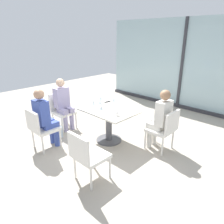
# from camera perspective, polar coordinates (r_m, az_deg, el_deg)

# --- Properties ---
(ground_plane) EXTENTS (12.00, 12.00, 0.00)m
(ground_plane) POSITION_cam_1_polar(r_m,az_deg,el_deg) (4.66, -0.86, -7.81)
(ground_plane) COLOR #A89E8E
(window_wall_backdrop) EXTENTS (5.49, 0.10, 2.70)m
(window_wall_backdrop) POSITION_cam_1_polar(r_m,az_deg,el_deg) (6.82, 18.75, 11.09)
(window_wall_backdrop) COLOR #9BB7BC
(window_wall_backdrop) RESTS_ON ground_plane
(dining_table_main) EXTENTS (1.15, 0.82, 0.73)m
(dining_table_main) POSITION_cam_1_polar(r_m,az_deg,el_deg) (4.43, -0.90, -1.83)
(dining_table_main) COLOR silver
(dining_table_main) RESTS_ON ground_plane
(chair_side_end) EXTENTS (0.50, 0.46, 0.87)m
(chair_side_end) POSITION_cam_1_polar(r_m,az_deg,el_deg) (5.25, -13.80, 0.88)
(chair_side_end) COLOR silver
(chair_side_end) RESTS_ON ground_plane
(chair_front_left) EXTENTS (0.46, 0.50, 0.87)m
(chair_front_left) POSITION_cam_1_polar(r_m,az_deg,el_deg) (4.35, -19.11, -3.92)
(chair_front_left) COLOR silver
(chair_front_left) RESTS_ON ground_plane
(chair_far_right) EXTENTS (0.50, 0.46, 0.87)m
(chair_far_right) POSITION_cam_1_polar(r_m,az_deg,el_deg) (4.20, 14.32, -4.30)
(chair_far_right) COLOR silver
(chair_far_right) RESTS_ON ground_plane
(chair_front_right) EXTENTS (0.46, 0.50, 0.87)m
(chair_front_right) POSITION_cam_1_polar(r_m,az_deg,el_deg) (3.26, -6.96, -11.55)
(chair_front_right) COLOR silver
(chair_front_right) RESTS_ON ground_plane
(person_side_end) EXTENTS (0.39, 0.34, 1.26)m
(person_side_end) POSITION_cam_1_polar(r_m,az_deg,el_deg) (5.10, -13.33, 2.74)
(person_side_end) COLOR #9E93B7
(person_side_end) RESTS_ON ground_plane
(person_front_left) EXTENTS (0.34, 0.39, 1.26)m
(person_front_left) POSITION_cam_1_polar(r_m,az_deg,el_deg) (4.32, -18.16, -1.06)
(person_front_left) COLOR #384C9E
(person_front_left) RESTS_ON ground_plane
(person_far_right) EXTENTS (0.39, 0.34, 1.26)m
(person_far_right) POSITION_cam_1_polar(r_m,az_deg,el_deg) (4.17, 13.28, -1.34)
(person_far_right) COLOR silver
(person_far_right) RESTS_ON ground_plane
(wine_glass_0) EXTENTS (0.07, 0.07, 0.18)m
(wine_glass_0) POSITION_cam_1_polar(r_m,az_deg,el_deg) (4.69, -3.13, 3.79)
(wine_glass_0) COLOR silver
(wine_glass_0) RESTS_ON dining_table_main
(wine_glass_1) EXTENTS (0.07, 0.07, 0.18)m
(wine_glass_1) POSITION_cam_1_polar(r_m,az_deg,el_deg) (4.42, -3.32, 2.73)
(wine_glass_1) COLOR silver
(wine_glass_1) RESTS_ON dining_table_main
(wine_glass_2) EXTENTS (0.07, 0.07, 0.18)m
(wine_glass_2) POSITION_cam_1_polar(r_m,az_deg,el_deg) (4.38, -5.14, 2.47)
(wine_glass_2) COLOR silver
(wine_glass_2) RESTS_ON dining_table_main
(wine_glass_3) EXTENTS (0.07, 0.07, 0.18)m
(wine_glass_3) POSITION_cam_1_polar(r_m,az_deg,el_deg) (4.58, 0.53, 3.40)
(wine_glass_3) COLOR silver
(wine_glass_3) RESTS_ON dining_table_main
(wine_glass_4) EXTENTS (0.07, 0.07, 0.18)m
(wine_glass_4) POSITION_cam_1_polar(r_m,az_deg,el_deg) (4.07, -2.92, 1.09)
(wine_glass_4) COLOR silver
(wine_glass_4) RESTS_ON dining_table_main
(coffee_cup) EXTENTS (0.08, 0.08, 0.09)m
(coffee_cup) POSITION_cam_1_polar(r_m,az_deg,el_deg) (4.02, 1.45, -0.43)
(coffee_cup) COLOR white
(coffee_cup) RESTS_ON dining_table_main
(cell_phone_on_table) EXTENTS (0.11, 0.16, 0.01)m
(cell_phone_on_table) POSITION_cam_1_polar(r_m,az_deg,el_deg) (4.85, -1.35, 2.81)
(cell_phone_on_table) COLOR black
(cell_phone_on_table) RESTS_ON dining_table_main
(handbag_0) EXTENTS (0.31, 0.18, 0.28)m
(handbag_0) POSITION_cam_1_polar(r_m,az_deg,el_deg) (4.93, -15.25, -5.09)
(handbag_0) COLOR silver
(handbag_0) RESTS_ON ground_plane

